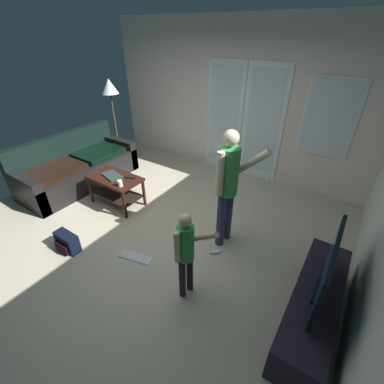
{
  "coord_description": "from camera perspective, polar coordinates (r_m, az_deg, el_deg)",
  "views": [
    {
      "loc": [
        2.2,
        -2.2,
        2.53
      ],
      "look_at": [
        0.72,
        0.02,
        0.85
      ],
      "focal_mm": 24.33,
      "sensor_mm": 36.0,
      "label": 1
    }
  ],
  "objects": [
    {
      "name": "backpack",
      "position": [
        3.89,
        -25.73,
        -9.87
      ],
      "size": [
        0.35,
        0.19,
        0.26
      ],
      "color": "black",
      "rests_on": "ground_plane"
    },
    {
      "name": "tv_remote_black",
      "position": [
        4.27,
        -13.42,
        3.09
      ],
      "size": [
        0.18,
        0.11,
        0.02
      ],
      "primitive_type": "cube",
      "rotation": [
        0.0,
        0.0,
        0.35
      ],
      "color": "black",
      "rests_on": "coffee_table"
    },
    {
      "name": "laptop_closed",
      "position": [
        4.42,
        -17.12,
        3.49
      ],
      "size": [
        0.39,
        0.29,
        0.02
      ],
      "primitive_type": "cube",
      "rotation": [
        0.0,
        0.0,
        -0.25
      ],
      "color": "#293B3A",
      "rests_on": "coffee_table"
    },
    {
      "name": "floor_lamp",
      "position": [
        6.0,
        -17.57,
        20.49
      ],
      "size": [
        0.36,
        0.36,
        1.69
      ],
      "color": "#3B2526",
      "rests_on": "ground_plane"
    },
    {
      "name": "leather_couch",
      "position": [
        5.38,
        -23.72,
        4.81
      ],
      "size": [
        0.92,
        2.14,
        0.9
      ],
      "color": "black",
      "rests_on": "ground_plane"
    },
    {
      "name": "coffee_table",
      "position": [
        4.45,
        -16.39,
        1.56
      ],
      "size": [
        0.88,
        0.5,
        0.51
      ],
      "color": "black",
      "rests_on": "ground_plane"
    },
    {
      "name": "cup_near_edge",
      "position": [
        4.07,
        -15.49,
        1.85
      ],
      "size": [
        0.07,
        0.07,
        0.1
      ],
      "primitive_type": "cylinder",
      "color": "white",
      "rests_on": "coffee_table"
    },
    {
      "name": "flat_screen_tv",
      "position": [
        2.68,
        27.56,
        -14.85
      ],
      "size": [
        0.08,
        0.97,
        0.62
      ],
      "color": "black",
      "rests_on": "tv_stand"
    },
    {
      "name": "wall_back_with_doors",
      "position": [
        5.21,
        9.27,
        18.66
      ],
      "size": [
        5.37,
        0.09,
        2.81
      ],
      "color": "silver",
      "rests_on": "ground_plane"
    },
    {
      "name": "person_adult",
      "position": [
        3.19,
        7.98,
        2.35
      ],
      "size": [
        0.61,
        0.43,
        1.6
      ],
      "color": "#373754",
      "rests_on": "ground_plane"
    },
    {
      "name": "tv_stand",
      "position": [
        3.05,
        25.01,
        -21.71
      ],
      "size": [
        0.41,
        1.56,
        0.41
      ],
      "color": "black",
      "rests_on": "ground_plane"
    },
    {
      "name": "person_child",
      "position": [
        2.67,
        -1.22,
        -12.54
      ],
      "size": [
        0.46,
        0.29,
        1.09
      ],
      "color": "#291C26",
      "rests_on": "ground_plane"
    },
    {
      "name": "loose_keyboard",
      "position": [
        3.57,
        -12.34,
        -13.78
      ],
      "size": [
        0.46,
        0.23,
        0.02
      ],
      "color": "white",
      "rests_on": "ground_plane"
    },
    {
      "name": "ground_plane",
      "position": [
        4.01,
        -8.8,
        -7.62
      ],
      "size": [
        5.37,
        4.89,
        0.02
      ],
      "primitive_type": "cube",
      "color": "#BAB199"
    }
  ]
}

